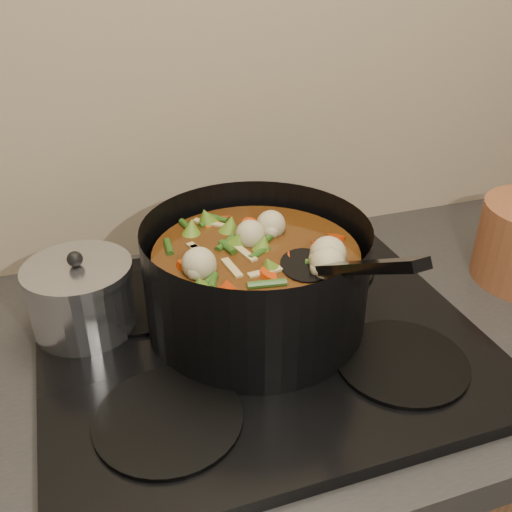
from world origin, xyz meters
name	(u,v)px	position (x,y,z in m)	size (l,w,h in m)	color
stovetop	(259,336)	(0.00, 1.93, 0.92)	(0.62, 0.54, 0.03)	black
stockpot	(256,279)	(0.00, 1.95, 1.00)	(0.34, 0.44, 0.24)	black
saucepan	(82,296)	(-0.24, 2.03, 0.98)	(0.15, 0.15, 0.13)	silver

